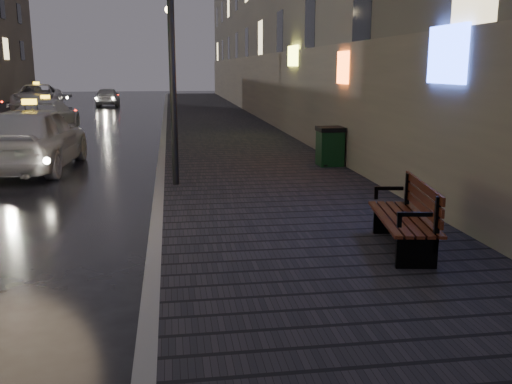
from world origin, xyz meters
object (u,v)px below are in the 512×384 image
lamp_near (171,23)px  lamp_far (170,48)px  trash_bin (330,146)px  taxi_near (32,138)px  taxi_mid (47,116)px  bench (409,216)px  car_far (108,97)px  taxi_far (37,97)px

lamp_near → lamp_far: size_ratio=1.00×
lamp_near → trash_bin: lamp_near is taller
trash_bin → taxi_near: (-7.52, 1.30, 0.19)m
lamp_near → taxi_mid: 13.47m
bench → taxi_mid: 19.00m
bench → lamp_far: bearing=108.0°
car_far → bench: bearing=100.4°
taxi_near → taxi_far: taxi_near is taller
bench → taxi_near: taxi_near is taller
lamp_near → taxi_far: lamp_near is taller
taxi_near → taxi_mid: 9.13m
taxi_near → taxi_far: size_ratio=0.86×
taxi_mid → taxi_far: size_ratio=0.82×
taxi_mid → bench: bearing=117.7°
lamp_near → trash_bin: size_ratio=5.36×
lamp_far → taxi_far: 12.61m
lamp_near → bench: 6.54m
lamp_near → lamp_far: (0.00, 16.00, 0.00)m
taxi_far → taxi_near: bearing=-84.3°
trash_bin → taxi_near: 7.64m
taxi_near → trash_bin: bearing=174.0°
taxi_mid → car_far: size_ratio=1.26×
bench → taxi_mid: (-8.15, 17.16, 0.07)m
taxi_mid → trash_bin: bearing=133.3°
car_far → lamp_near: bearing=96.5°
lamp_far → taxi_near: lamp_far is taller
lamp_near → lamp_far: same height
lamp_near → taxi_near: bearing=138.8°
lamp_near → taxi_near: (-3.60, 3.15, -2.65)m
lamp_far → bench: bearing=-81.6°
bench → taxi_near: (-6.70, 8.15, 0.22)m
bench → taxi_mid: taxi_mid is taller
lamp_far → bench: 21.42m
taxi_far → lamp_far: bearing=-54.3°
lamp_far → taxi_far: bearing=131.7°
trash_bin → car_far: (-8.23, 26.83, -0.01)m
lamp_far → car_far: bearing=108.8°
taxi_near → car_far: (-0.71, 25.53, -0.20)m
taxi_near → car_far: 25.54m
taxi_near → taxi_mid: taxi_near is taller
car_far → taxi_mid: bearing=85.4°
bench → trash_bin: 6.90m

